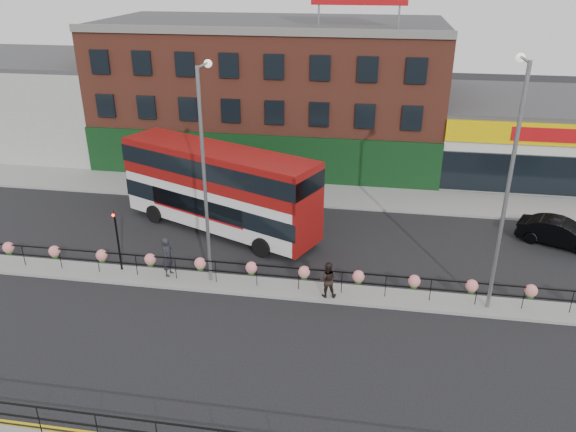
% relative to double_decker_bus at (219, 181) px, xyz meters
% --- Properties ---
extents(ground, '(120.00, 120.00, 0.00)m').
position_rel_double_decker_bus_xyz_m(ground, '(4.39, -5.91, -3.00)').
color(ground, black).
rests_on(ground, ground).
extents(north_pavement, '(60.00, 4.00, 0.15)m').
position_rel_double_decker_bus_xyz_m(north_pavement, '(4.39, 6.09, -2.92)').
color(north_pavement, gray).
rests_on(north_pavement, ground).
extents(median, '(60.00, 1.60, 0.15)m').
position_rel_double_decker_bus_xyz_m(median, '(4.39, -5.91, -2.92)').
color(median, gray).
rests_on(median, ground).
extents(brick_building, '(25.00, 12.21, 10.30)m').
position_rel_double_decker_bus_xyz_m(brick_building, '(0.39, 14.04, 2.13)').
color(brick_building, brown).
rests_on(brick_building, ground).
extents(supermarket, '(15.00, 12.25, 5.30)m').
position_rel_double_decker_bus_xyz_m(supermarket, '(20.39, 13.99, -0.35)').
color(supermarket, silver).
rests_on(supermarket, ground).
extents(warehouse_west, '(15.50, 12.00, 7.30)m').
position_rel_double_decker_bus_xyz_m(warehouse_west, '(-19.86, 14.09, 0.65)').
color(warehouse_west, '#A4A39F').
rests_on(warehouse_west, ground).
extents(median_railing, '(30.04, 0.56, 1.23)m').
position_rel_double_decker_bus_xyz_m(median_railing, '(4.39, -5.91, -1.95)').
color(median_railing, black).
rests_on(median_railing, median).
extents(south_railing, '(20.04, 0.05, 1.12)m').
position_rel_double_decker_bus_xyz_m(south_railing, '(2.39, -16.01, -2.03)').
color(south_railing, black).
rests_on(south_railing, south_pavement).
extents(double_decker_bus, '(12.15, 7.45, 4.88)m').
position_rel_double_decker_bus_xyz_m(double_decker_bus, '(0.00, 0.00, 0.00)').
color(double_decker_bus, silver).
rests_on(double_decker_bus, ground).
extents(car, '(4.88, 5.61, 1.47)m').
position_rel_double_decker_bus_xyz_m(car, '(18.77, 1.12, -2.26)').
color(car, black).
rests_on(car, ground).
extents(pedestrian_a, '(0.85, 0.67, 1.98)m').
position_rel_double_decker_bus_xyz_m(pedestrian_a, '(-1.06, -5.62, -1.86)').
color(pedestrian_a, black).
rests_on(pedestrian_a, median).
extents(pedestrian_b, '(0.99, 0.85, 1.73)m').
position_rel_double_decker_bus_xyz_m(pedestrian_b, '(6.76, -6.29, -1.98)').
color(pedestrian_b, black).
rests_on(pedestrian_b, median).
extents(lamp_column_west, '(0.36, 1.78, 10.17)m').
position_rel_double_decker_bus_xyz_m(lamp_column_west, '(1.08, -5.49, 3.18)').
color(lamp_column_west, slate).
rests_on(lamp_column_west, median).
extents(lamp_column_east, '(0.39, 1.89, 10.77)m').
position_rel_double_decker_bus_xyz_m(lamp_column_east, '(13.92, -5.75, 3.54)').
color(lamp_column_east, slate).
rests_on(lamp_column_east, median).
extents(traffic_light_median, '(0.15, 0.28, 3.65)m').
position_rel_double_decker_bus_xyz_m(traffic_light_median, '(-3.61, -5.52, -0.53)').
color(traffic_light_median, black).
rests_on(traffic_light_median, median).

